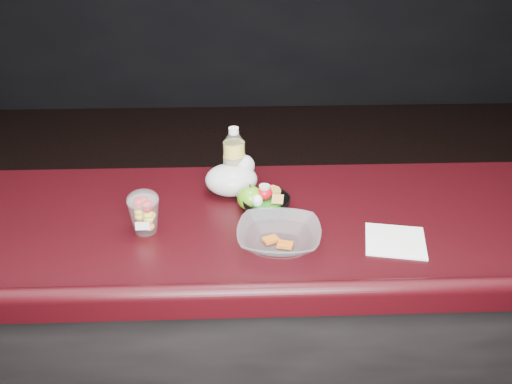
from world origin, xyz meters
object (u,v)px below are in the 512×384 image
fruit_cup (144,211)px  takeout_bowl (279,237)px  lemonade_bottle (234,164)px  green_apple (250,198)px  snack_bowl (265,203)px

fruit_cup → takeout_bowl: bearing=-13.1°
lemonade_bottle → green_apple: size_ratio=2.55×
green_apple → snack_bowl: (0.05, -0.01, -0.01)m
lemonade_bottle → fruit_cup: size_ratio=1.66×
green_apple → takeout_bowl: bearing=-70.3°
fruit_cup → snack_bowl: size_ratio=0.71×
green_apple → takeout_bowl: 0.21m
lemonade_bottle → takeout_bowl: (0.12, -0.33, -0.06)m
lemonade_bottle → snack_bowl: lemonade_bottle is taller
fruit_cup → green_apple: (0.30, 0.11, -0.03)m
lemonade_bottle → fruit_cup: (-0.25, -0.24, -0.02)m
green_apple → snack_bowl: green_apple is taller
lemonade_bottle → takeout_bowl: lemonade_bottle is taller
green_apple → takeout_bowl: green_apple is taller
lemonade_bottle → snack_bowl: size_ratio=1.17×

